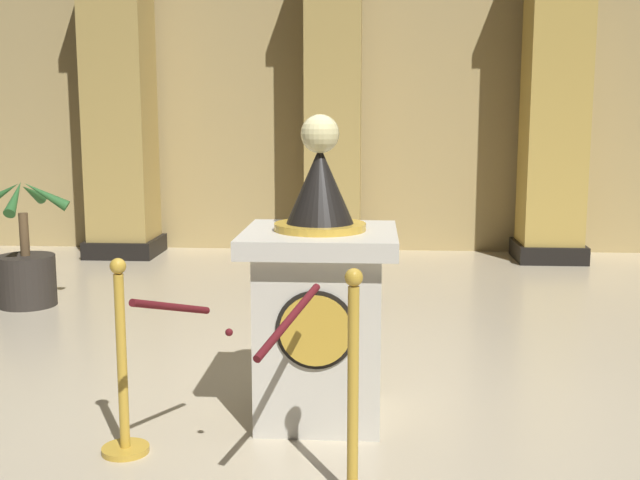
# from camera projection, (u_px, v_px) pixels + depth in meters

# --- Properties ---
(ground_plane) EXTENTS (12.73, 12.73, 0.00)m
(ground_plane) POSITION_uv_depth(u_px,v_px,m) (292.00, 407.00, 4.67)
(ground_plane) COLOR beige
(back_wall) EXTENTS (12.73, 0.16, 3.81)m
(back_wall) POSITION_uv_depth(u_px,v_px,m) (336.00, 94.00, 9.68)
(back_wall) COLOR tan
(back_wall) RESTS_ON ground_plane
(pedestal_clock) EXTENTS (0.84, 0.84, 1.70)m
(pedestal_clock) POSITION_uv_depth(u_px,v_px,m) (320.00, 304.00, 4.42)
(pedestal_clock) COLOR beige
(pedestal_clock) RESTS_ON ground_plane
(stanchion_near) EXTENTS (0.24, 0.24, 1.00)m
(stanchion_near) POSITION_uv_depth(u_px,v_px,m) (123.00, 387.00, 4.00)
(stanchion_near) COLOR gold
(stanchion_near) RESTS_ON ground_plane
(stanchion_far) EXTENTS (0.24, 0.24, 1.05)m
(stanchion_far) POSITION_uv_depth(u_px,v_px,m) (353.00, 421.00, 3.51)
(stanchion_far) COLOR gold
(stanchion_far) RESTS_ON ground_plane
(velvet_rope) EXTENTS (0.83, 0.81, 0.22)m
(velvet_rope) POSITION_uv_depth(u_px,v_px,m) (229.00, 314.00, 3.68)
(velvet_rope) COLOR #591419
(column_left) EXTENTS (0.84, 0.84, 3.66)m
(column_left) POSITION_uv_depth(u_px,v_px,m) (120.00, 101.00, 9.27)
(column_left) COLOR black
(column_left) RESTS_ON ground_plane
(column_right) EXTENTS (0.80, 0.80, 3.66)m
(column_right) POSITION_uv_depth(u_px,v_px,m) (555.00, 101.00, 8.95)
(column_right) COLOR black
(column_right) RESTS_ON ground_plane
(column_centre_rear) EXTENTS (0.76, 0.76, 3.66)m
(column_centre_rear) POSITION_uv_depth(u_px,v_px,m) (333.00, 101.00, 9.11)
(column_centre_rear) COLOR black
(column_centre_rear) RESTS_ON ground_plane
(potted_palm_left) EXTENTS (0.82, 0.81, 1.15)m
(potted_palm_left) POSITION_uv_depth(u_px,v_px,m) (27.00, 269.00, 7.03)
(potted_palm_left) COLOR #2D2823
(potted_palm_left) RESTS_ON ground_plane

